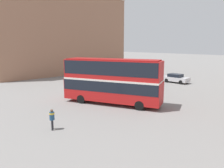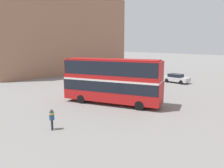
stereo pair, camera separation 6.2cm
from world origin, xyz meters
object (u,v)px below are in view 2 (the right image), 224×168
object	(u,v)px
double_decker_bus	(112,79)
pedestrian_foreground	(52,117)
parked_car_side_street	(176,78)
parked_car_kerb_near	(122,73)

from	to	relation	value
double_decker_bus	pedestrian_foreground	xyz separation A→B (m)	(2.36, -8.38, -1.81)
pedestrian_foreground	parked_car_side_street	bearing A→B (deg)	-138.28
double_decker_bus	pedestrian_foreground	size ratio (longest dim) A/B	6.66
parked_car_kerb_near	parked_car_side_street	xyz separation A→B (m)	(11.49, 1.61, -0.02)
pedestrian_foreground	parked_car_side_street	world-z (taller)	pedestrian_foreground
double_decker_bus	parked_car_side_street	size ratio (longest dim) A/B	2.51
double_decker_bus	parked_car_kerb_near	world-z (taller)	double_decker_bus
double_decker_bus	parked_car_side_street	distance (m)	17.32
parked_car_kerb_near	parked_car_side_street	size ratio (longest dim) A/B	1.04
double_decker_bus	parked_car_side_street	xyz separation A→B (m)	(-2.47, 17.02, -2.03)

